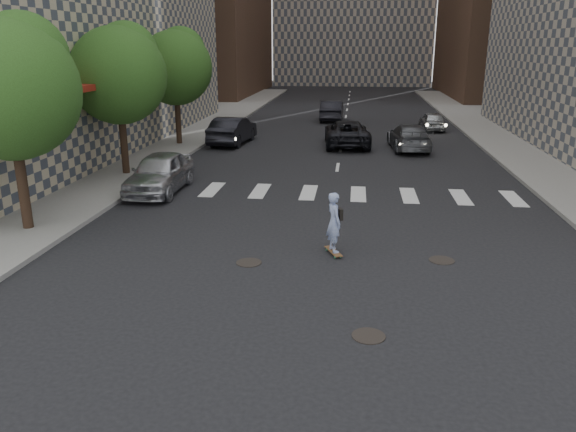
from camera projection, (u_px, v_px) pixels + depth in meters
The scene contains 15 objects.
ground at pixel (318, 284), 14.07m from camera, with size 160.00×160.00×0.00m, color black.
sidewalk_left at pixel (106, 140), 34.67m from camera, with size 13.00×80.00×0.15m, color gray.
tree_a at pixel (12, 83), 16.75m from camera, with size 4.20×4.20×6.60m.
tree_b at pixel (120, 71), 24.34m from camera, with size 4.20×4.20×6.60m.
tree_c at pixel (177, 64), 31.93m from camera, with size 4.20×4.20×6.60m.
manhole_a at pixel (369, 336), 11.56m from camera, with size 0.70×0.70×0.02m, color black.
manhole_b at pixel (249, 263), 15.43m from camera, with size 0.70×0.70×0.02m, color black.
manhole_c at pixel (442, 260), 15.59m from camera, with size 0.70×0.70×0.02m, color black.
skateboarder at pixel (334, 222), 15.81m from camera, with size 0.63×0.93×1.82m.
silver_sedan at pixel (160, 173), 22.63m from camera, with size 1.88×4.66×1.59m, color #B4B5BB.
traffic_car_a at pixel (233, 130), 33.55m from camera, with size 1.71×4.89×1.61m, color black.
traffic_car_b at pixel (409, 137), 31.72m from camera, with size 2.02×4.97×1.44m, color #4F5155.
traffic_car_c at pixel (347, 133), 32.88m from camera, with size 2.49×5.41×1.50m, color black.
traffic_car_d at pixel (432, 121), 38.91m from camera, with size 1.51×3.75×1.28m, color #A0A3A7.
traffic_car_e at pixel (332, 110), 43.73m from camera, with size 1.65×4.72×1.56m, color black.
Camera 1 is at (0.77, -12.94, 5.78)m, focal length 35.00 mm.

